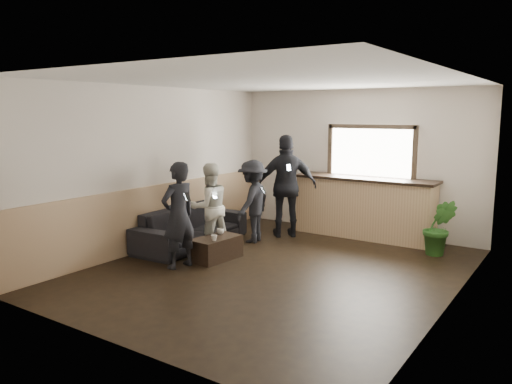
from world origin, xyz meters
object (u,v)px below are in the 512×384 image
Objects in this scene: cup_a at (220,231)px; cup_b at (214,238)px; potted_plant at (439,227)px; coffee_table at (216,248)px; person_c at (253,201)px; bar_counter at (364,204)px; person_b at (209,207)px; person_a at (178,215)px; sofa at (191,227)px; person_d at (287,186)px.

cup_b is (0.18, -0.39, -0.00)m from cup_a.
potted_plant is at bearing 40.73° from cup_b.
coffee_table is 0.31m from cup_b.
cup_b is 0.06× the size of person_c.
bar_counter is 3.01m from person_b.
person_b reaches higher than potted_plant.
person_b is at bearing -157.09° from person_a.
potted_plant is 3.86m from person_b.
cup_a is at bearing -108.78° from sofa.
person_a is at bearing -124.31° from cup_b.
bar_counter reaches higher than person_a.
person_c reaches higher than cup_b.
cup_b is 3.72m from potted_plant.
potted_plant is (3.84, 1.80, 0.14)m from sofa.
bar_counter is 3.28× the size of coffee_table.
person_c is at bearing 96.60° from coffee_table.
potted_plant is 4.27m from person_a.
potted_plant is at bearing 37.49° from coffee_table.
person_a is 1.08× the size of person_c.
coffee_table is at bearing -142.51° from potted_plant.
bar_counter is at bearing 167.19° from person_b.
person_a is at bearing 42.46° from person_d.
person_a is (-0.21, -0.64, 0.63)m from coffee_table.
person_c is 0.79m from person_d.
potted_plant reaches higher than coffee_table.
sofa is at bearing 15.12° from person_d.
coffee_table is 1.40m from person_c.
cup_a is at bearing -120.06° from bar_counter.
bar_counter reaches higher than cup_b.
person_b reaches higher than cup_a.
cup_b is at bearing 49.06° from person_d.
person_c is at bearing 94.09° from cup_a.
bar_counter is 2.15m from person_c.
bar_counter is 3.13m from coffee_table.
sofa is 1.96m from person_d.
person_d is (-2.76, -0.28, 0.50)m from potted_plant.
cup_a is at bearing -3.43° from person_c.
sofa reaches higher than cup_a.
person_c reaches higher than coffee_table.
person_c is at bearing -45.96° from sofa.
person_a is at bearing -9.29° from person_c.
cup_b is 2.22m from person_d.
person_b reaches higher than sofa.
cup_a is 1.85m from person_d.
person_b is (-0.57, 0.59, 0.34)m from cup_b.
cup_b is 0.89m from person_b.
sofa is 1.38m from person_a.
person_c is (-0.15, 1.27, 0.57)m from coffee_table.
cup_a is at bearing 89.00° from person_b.
person_c reaches higher than potted_plant.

